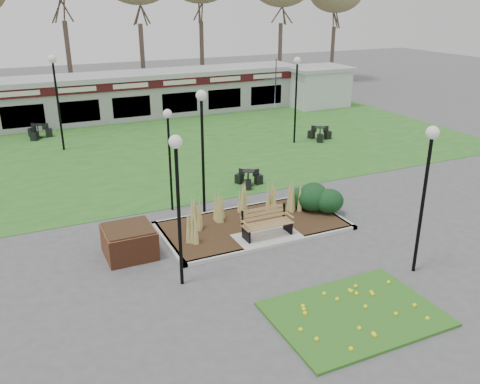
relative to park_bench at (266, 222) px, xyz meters
name	(u,v)px	position (x,y,z in m)	size (l,w,h in m)	color
ground	(269,241)	(0.00, -0.25, -0.59)	(100.00, 100.00, 0.00)	#515154
lawn	(163,148)	(0.00, 11.75, -0.58)	(34.00, 16.00, 0.02)	#266B22
flower_bed	(355,313)	(0.00, -4.85, -0.52)	(4.20, 3.00, 0.16)	#2C6A1E
planting_bed	(283,210)	(1.27, 1.10, -0.22)	(6.75, 3.40, 1.27)	#352215
park_bench	(266,222)	(0.00, 0.00, 0.00)	(1.70, 0.66, 0.93)	#9A7445
brick_planter	(129,241)	(-4.40, 0.75, -0.11)	(1.50, 1.50, 0.95)	brown
food_pavilion	(126,96)	(0.00, 19.71, 0.89)	(24.60, 3.40, 2.90)	#99989B
service_hut	(317,86)	(13.50, 17.75, 0.86)	(4.40, 3.40, 2.83)	silver
lamp_post_near_left	(177,179)	(-3.48, -1.54, 2.56)	(0.36, 0.36, 4.32)	black
lamp_post_near_right	(428,168)	(2.95, -3.75, 2.60)	(0.36, 0.36, 4.37)	black
lamp_post_mid_left	(169,138)	(-2.09, 3.63, 2.22)	(0.32, 0.32, 3.86)	black
lamp_post_mid_right	(202,125)	(-1.06, 2.95, 2.74)	(0.38, 0.38, 4.56)	black
lamp_post_far_right	(297,81)	(6.88, 9.75, 2.77)	(0.38, 0.38, 4.61)	black
lamp_post_far_left	(55,82)	(-4.79, 13.67, 2.95)	(0.40, 0.40, 4.86)	black
bistro_set_a	(248,180)	(1.66, 4.75, -0.35)	(1.08, 1.24, 0.66)	black
bistro_set_b	(39,133)	(-5.77, 16.75, -0.31)	(1.27, 1.45, 0.77)	black
bistro_set_d	(320,135)	(8.48, 9.67, -0.33)	(1.19, 1.36, 0.72)	black
patio_umbrella	(275,93)	(8.61, 15.14, 1.16)	(2.48, 2.51, 2.76)	black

